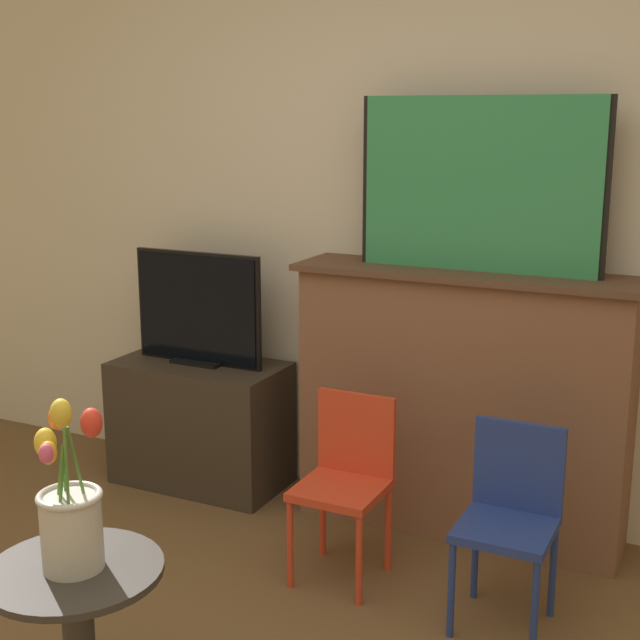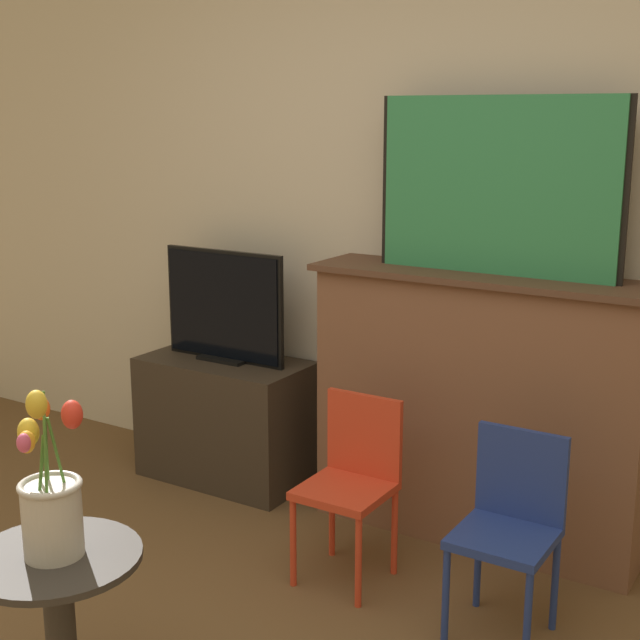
% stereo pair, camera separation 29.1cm
% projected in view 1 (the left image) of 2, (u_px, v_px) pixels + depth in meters
% --- Properties ---
extents(wall_back, '(8.00, 0.06, 2.70)m').
position_uv_depth(wall_back, '(433.00, 196.00, 3.66)').
color(wall_back, beige).
rests_on(wall_back, ground).
extents(fireplace_mantel, '(1.37, 0.36, 1.09)m').
position_uv_depth(fireplace_mantel, '(462.00, 400.00, 3.58)').
color(fireplace_mantel, brown).
rests_on(fireplace_mantel, ground).
extents(painting, '(0.96, 0.03, 0.66)m').
position_uv_depth(painting, '(479.00, 185.00, 3.38)').
color(painting, black).
rests_on(painting, fireplace_mantel).
extents(tv_stand, '(0.78, 0.42, 0.57)m').
position_uv_depth(tv_stand, '(201.00, 423.00, 4.11)').
color(tv_stand, '#382D23').
rests_on(tv_stand, ground).
extents(tv_monitor, '(0.64, 0.12, 0.51)m').
position_uv_depth(tv_monitor, '(198.00, 310.00, 3.99)').
color(tv_monitor, black).
rests_on(tv_monitor, tv_stand).
extents(chair_red, '(0.31, 0.31, 0.68)m').
position_uv_depth(chair_red, '(347.00, 474.00, 3.26)').
color(chair_red, red).
rests_on(chair_red, ground).
extents(chair_blue, '(0.31, 0.31, 0.68)m').
position_uv_depth(chair_blue, '(511.00, 511.00, 2.96)').
color(chair_blue, navy).
rests_on(chair_blue, ground).
extents(side_table, '(0.47, 0.47, 0.53)m').
position_uv_depth(side_table, '(79.00, 630.00, 2.37)').
color(side_table, '#332D28').
rests_on(side_table, ground).
extents(vase_tulips, '(0.18, 0.19, 0.49)m').
position_uv_depth(vase_tulips, '(70.00, 513.00, 2.29)').
color(vase_tulips, beige).
rests_on(vase_tulips, side_table).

